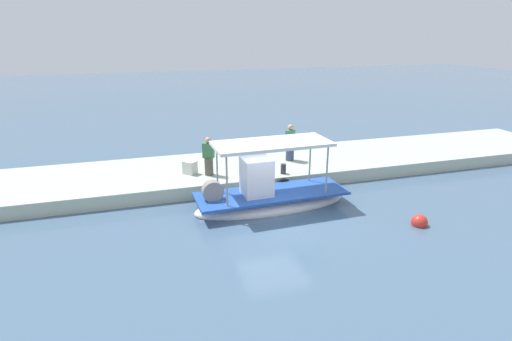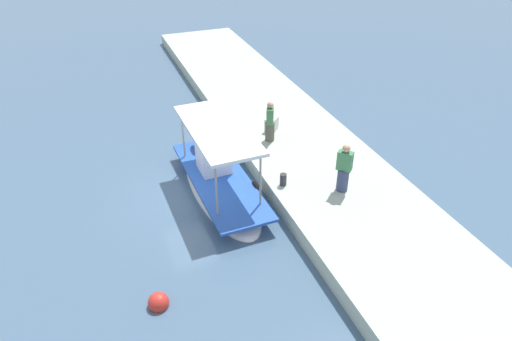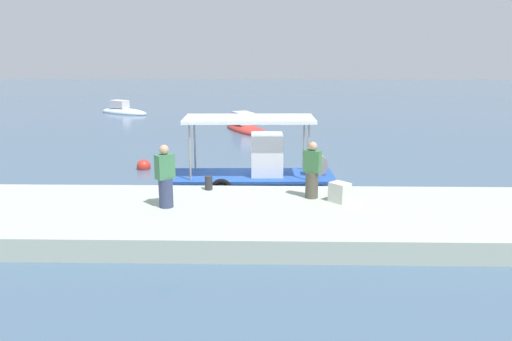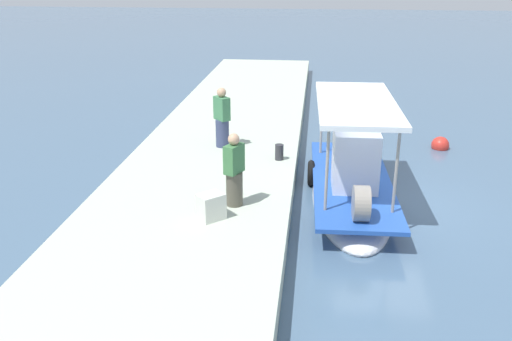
# 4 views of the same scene
# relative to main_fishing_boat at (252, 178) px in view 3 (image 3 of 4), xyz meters

# --- Properties ---
(ground_plane) EXTENTS (120.00, 120.00, 0.00)m
(ground_plane) POSITION_rel_main_fishing_boat_xyz_m (0.14, 0.91, -0.45)
(ground_plane) COLOR #46627C
(dock_quay) EXTENTS (36.00, 4.83, 0.59)m
(dock_quay) POSITION_rel_main_fishing_boat_xyz_m (0.14, -3.89, -0.16)
(dock_quay) COLOR #B2BEAB
(dock_quay) RESTS_ON ground_plane
(main_fishing_boat) EXTENTS (6.29, 2.24, 2.99)m
(main_fishing_boat) POSITION_rel_main_fishing_boat_xyz_m (0.00, 0.00, 0.00)
(main_fishing_boat) COLOR silver
(main_fishing_boat) RESTS_ON ground_plane
(fisherman_near_bollard) EXTENTS (0.57, 0.57, 1.80)m
(fisherman_near_bollard) POSITION_rel_main_fishing_boat_xyz_m (-2.34, -3.76, 0.96)
(fisherman_near_bollard) COLOR #374061
(fisherman_near_bollard) RESTS_ON dock_quay
(fisherman_by_crate) EXTENTS (0.55, 0.51, 1.72)m
(fisherman_by_crate) POSITION_rel_main_fishing_boat_xyz_m (1.86, -2.77, 0.92)
(fisherman_by_crate) COLOR #514D41
(fisherman_by_crate) RESTS_ON dock_quay
(mooring_bollard) EXTENTS (0.24, 0.24, 0.45)m
(mooring_bollard) POSITION_rel_main_fishing_boat_xyz_m (-1.33, -1.97, 0.36)
(mooring_bollard) COLOR #2D2D33
(mooring_bollard) RESTS_ON dock_quay
(cargo_crate) EXTENTS (0.69, 0.69, 0.58)m
(cargo_crate) POSITION_rel_main_fishing_boat_xyz_m (2.65, -3.17, 0.43)
(cargo_crate) COLOR silver
(cargo_crate) RESTS_ON dock_quay
(marker_buoy) EXTENTS (0.58, 0.58, 0.58)m
(marker_buoy) POSITION_rel_main_fishing_boat_xyz_m (-4.67, 3.17, -0.34)
(marker_buoy) COLOR red
(marker_buoy) RESTS_ON ground_plane
(moored_boat_near) EXTENTS (3.57, 4.91, 1.33)m
(moored_boat_near) POSITION_rel_main_fishing_boat_xyz_m (-0.77, 13.11, -0.28)
(moored_boat_near) COLOR red
(moored_boat_near) RESTS_ON ground_plane
(moored_boat_mid) EXTENTS (4.45, 3.27, 1.22)m
(moored_boat_mid) POSITION_rel_main_fishing_boat_xyz_m (-10.40, 20.87, -0.29)
(moored_boat_mid) COLOR silver
(moored_boat_mid) RESTS_ON ground_plane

